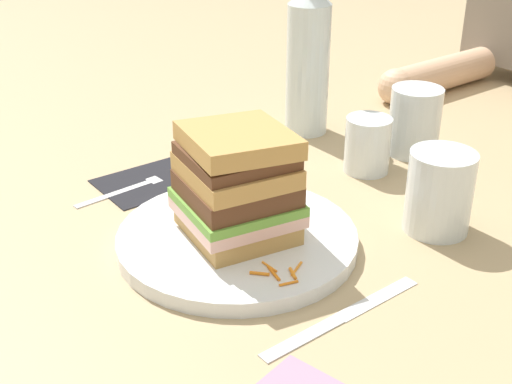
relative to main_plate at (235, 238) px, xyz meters
name	(u,v)px	position (x,y,z in m)	size (l,w,h in m)	color
ground_plane	(234,247)	(0.00, -0.01, -0.01)	(3.00, 3.00, 0.00)	tan
main_plate	(235,238)	(0.00, 0.00, 0.00)	(0.27, 0.27, 0.02)	white
sandwich	(234,183)	(0.00, 0.00, 0.07)	(0.14, 0.13, 0.13)	tan
carrot_shred_0	(207,197)	(-0.09, 0.02, 0.01)	(0.00, 0.00, 0.02)	orange
carrot_shred_1	(212,192)	(-0.09, 0.03, 0.01)	(0.00, 0.00, 0.03)	orange
carrot_shred_2	(202,188)	(-0.11, 0.03, 0.01)	(0.00, 0.00, 0.02)	orange
carrot_shred_3	(185,193)	(-0.11, 0.00, 0.01)	(0.00, 0.00, 0.03)	orange
carrot_shred_4	(205,187)	(-0.11, 0.03, 0.01)	(0.00, 0.00, 0.02)	orange
carrot_shred_5	(199,187)	(-0.12, 0.03, 0.01)	(0.00, 0.00, 0.03)	orange
carrot_shred_6	(217,192)	(-0.09, 0.04, 0.01)	(0.00, 0.00, 0.02)	orange
carrot_shred_7	(190,193)	(-0.11, 0.01, 0.01)	(0.00, 0.00, 0.02)	orange
carrot_shred_8	(193,200)	(-0.09, 0.00, 0.01)	(0.00, 0.00, 0.03)	orange
carrot_shred_9	(213,197)	(-0.08, 0.03, 0.01)	(0.00, 0.00, 0.03)	orange
carrot_shred_10	(274,273)	(0.10, -0.02, 0.01)	(0.00, 0.00, 0.03)	orange
carrot_shred_11	(260,273)	(0.09, -0.03, 0.01)	(0.00, 0.00, 0.02)	orange
carrot_shred_12	(296,272)	(0.11, 0.00, 0.01)	(0.00, 0.00, 0.02)	orange
carrot_shred_13	(297,269)	(0.10, 0.00, 0.01)	(0.00, 0.00, 0.03)	orange
carrot_shred_14	(269,267)	(0.08, -0.02, 0.01)	(0.00, 0.00, 0.02)	orange
carrot_shred_15	(289,283)	(0.12, -0.02, 0.01)	(0.00, 0.00, 0.02)	orange
napkin_dark	(149,182)	(-0.20, 0.00, -0.01)	(0.11, 0.13, 0.00)	black
fork	(135,184)	(-0.20, -0.02, 0.00)	(0.03, 0.17, 0.00)	silver
knife	(339,318)	(0.17, 0.00, -0.01)	(0.02, 0.20, 0.00)	silver
juice_glass	(439,197)	(0.11, 0.21, 0.03)	(0.08, 0.08, 0.10)	white
water_bottle	(308,57)	(-0.21, 0.29, 0.11)	(0.07, 0.07, 0.27)	silver
empty_tumbler_0	(415,121)	(-0.05, 0.36, 0.04)	(0.07, 0.07, 0.10)	silver
empty_tumbler_1	(368,145)	(-0.05, 0.26, 0.03)	(0.06, 0.06, 0.08)	silver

